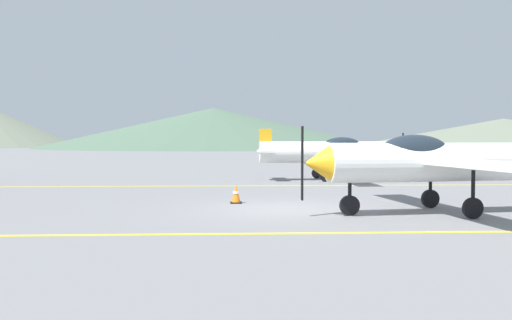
% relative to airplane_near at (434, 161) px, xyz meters
% --- Properties ---
extents(ground_plane, '(400.00, 400.00, 0.00)m').
position_rel_airplane_near_xyz_m(ground_plane, '(-4.06, 0.94, -1.44)').
color(ground_plane, slate).
extents(apron_line_near, '(80.00, 0.16, 0.01)m').
position_rel_airplane_near_xyz_m(apron_line_near, '(-4.06, -2.86, -1.44)').
color(apron_line_near, yellow).
rests_on(apron_line_near, ground_plane).
extents(apron_line_far, '(80.00, 0.16, 0.01)m').
position_rel_airplane_near_xyz_m(apron_line_far, '(-4.06, 8.53, -1.44)').
color(apron_line_far, yellow).
rests_on(apron_line_far, ground_plane).
extents(airplane_near, '(7.49, 8.59, 2.57)m').
position_rel_airplane_near_xyz_m(airplane_near, '(0.00, 0.00, 0.00)').
color(airplane_near, white).
rests_on(airplane_near, ground_plane).
extents(airplane_mid, '(7.42, 8.55, 2.57)m').
position_rel_airplane_near_xyz_m(airplane_mid, '(-0.61, 11.73, 0.00)').
color(airplane_mid, white).
rests_on(airplane_mid, ground_plane).
extents(traffic_cone_front, '(0.36, 0.36, 0.59)m').
position_rel_airplane_near_xyz_m(traffic_cone_front, '(-5.41, 2.49, -1.16)').
color(traffic_cone_front, black).
rests_on(traffic_cone_front, ground_plane).
extents(hill_centerleft, '(89.72, 89.72, 10.45)m').
position_rel_airplane_near_xyz_m(hill_centerleft, '(-10.57, 121.00, 3.78)').
color(hill_centerleft, '#4C6651').
rests_on(hill_centerleft, ground_plane).
extents(hill_centerright, '(81.35, 81.35, 7.46)m').
position_rel_airplane_near_xyz_m(hill_centerright, '(63.18, 113.08, 2.29)').
color(hill_centerright, slate).
rests_on(hill_centerright, ground_plane).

